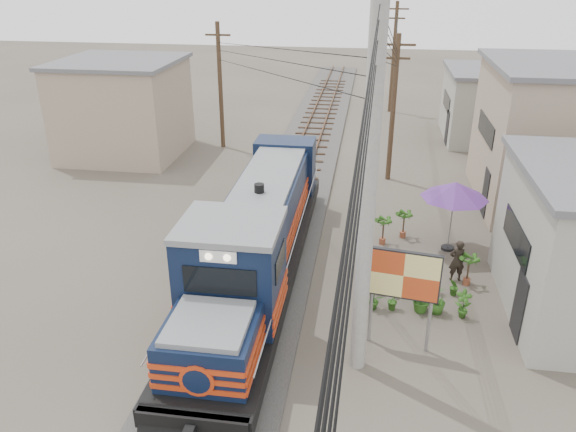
% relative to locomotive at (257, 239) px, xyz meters
% --- Properties ---
extents(ground, '(120.00, 120.00, 0.00)m').
position_rel_locomotive_xyz_m(ground, '(0.00, -3.34, -1.62)').
color(ground, '#473F35').
rests_on(ground, ground).
extents(ballast, '(3.60, 70.00, 0.16)m').
position_rel_locomotive_xyz_m(ballast, '(0.00, 6.66, -1.54)').
color(ballast, '#595651').
rests_on(ballast, ground).
extents(track, '(1.15, 70.00, 0.12)m').
position_rel_locomotive_xyz_m(track, '(0.00, 6.66, -1.36)').
color(track, '#51331E').
rests_on(track, ground).
extents(locomotive, '(2.71, 14.75, 3.65)m').
position_rel_locomotive_xyz_m(locomotive, '(0.00, 0.00, 0.00)').
color(locomotive, black).
rests_on(locomotive, ground).
extents(utility_pole_main, '(0.40, 0.40, 10.00)m').
position_rel_locomotive_xyz_m(utility_pole_main, '(3.50, -3.84, 3.38)').
color(utility_pole_main, '#9E9B93').
rests_on(utility_pole_main, ground).
extents(wooden_pole_mid, '(1.60, 0.24, 7.00)m').
position_rel_locomotive_xyz_m(wooden_pole_mid, '(4.50, 10.66, 2.06)').
color(wooden_pole_mid, '#4C3826').
rests_on(wooden_pole_mid, ground).
extents(wooden_pole_far, '(1.60, 0.24, 7.50)m').
position_rel_locomotive_xyz_m(wooden_pole_far, '(4.80, 24.66, 2.31)').
color(wooden_pole_far, '#4C3826').
rests_on(wooden_pole_far, ground).
extents(wooden_pole_left, '(1.60, 0.24, 7.00)m').
position_rel_locomotive_xyz_m(wooden_pole_left, '(-5.00, 14.66, 2.06)').
color(wooden_pole_left, '#4C3826').
rests_on(wooden_pole_left, ground).
extents(power_lines, '(9.65, 19.00, 3.30)m').
position_rel_locomotive_xyz_m(power_lines, '(-0.14, 5.15, 5.94)').
color(power_lines, black).
rests_on(power_lines, ground).
extents(shophouse_back, '(6.30, 6.30, 4.20)m').
position_rel_locomotive_xyz_m(shophouse_back, '(11.00, 18.66, 0.49)').
color(shophouse_back, gray).
rests_on(shophouse_back, ground).
extents(shophouse_left, '(6.30, 6.30, 5.20)m').
position_rel_locomotive_xyz_m(shophouse_left, '(-10.00, 12.66, 0.99)').
color(shophouse_left, gray).
rests_on(shophouse_left, ground).
extents(billboard, '(1.96, 0.42, 3.04)m').
position_rel_locomotive_xyz_m(billboard, '(4.59, -2.85, 0.61)').
color(billboard, '#99999E').
rests_on(billboard, ground).
extents(market_umbrella, '(2.81, 2.81, 2.72)m').
position_rel_locomotive_xyz_m(market_umbrella, '(6.65, 3.39, 0.77)').
color(market_umbrella, black).
rests_on(market_umbrella, ground).
extents(vendor, '(0.61, 0.46, 1.51)m').
position_rel_locomotive_xyz_m(vendor, '(6.65, 1.10, -0.87)').
color(vendor, black).
rests_on(vendor, ground).
extents(plant_nursery, '(3.25, 1.90, 1.00)m').
position_rel_locomotive_xyz_m(plant_nursery, '(5.10, -0.59, -1.19)').
color(plant_nursery, '#2B5B1A').
rests_on(plant_nursery, ground).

